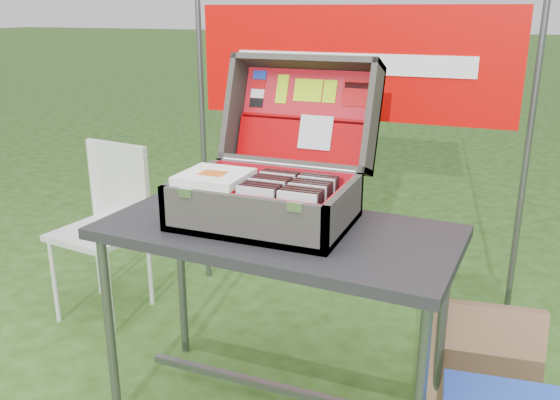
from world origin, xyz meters
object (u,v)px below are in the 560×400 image
at_px(table, 278,325).
at_px(suitcase, 271,146).
at_px(cardboard_box, 484,361).
at_px(chair, 99,235).

height_order(table, suitcase, suitcase).
bearing_deg(suitcase, cardboard_box, 16.69).
bearing_deg(table, cardboard_box, 26.70).
bearing_deg(cardboard_box, chair, 169.86).
xyz_separation_m(suitcase, chair, (-1.11, 0.34, -0.63)).
relative_size(suitcase, chair, 0.70).
xyz_separation_m(table, cardboard_box, (0.75, 0.33, -0.17)).
relative_size(table, chair, 1.44).
bearing_deg(cardboard_box, table, -163.49).
relative_size(suitcase, cardboard_box, 1.36).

